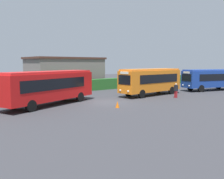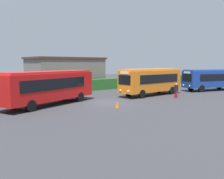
% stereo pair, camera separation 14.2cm
% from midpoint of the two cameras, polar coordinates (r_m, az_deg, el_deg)
% --- Properties ---
extents(ground_plane, '(106.73, 106.73, 0.00)m').
position_cam_midpoint_polar(ground_plane, '(25.85, -0.95, -2.94)').
color(ground_plane, '#38383D').
extents(bus_red, '(10.71, 5.87, 3.28)m').
position_cam_midpoint_polar(bus_red, '(24.65, -14.02, 0.85)').
color(bus_red, red).
rests_on(bus_red, ground_plane).
extents(bus_orange, '(9.48, 2.69, 3.34)m').
position_cam_midpoint_polar(bus_orange, '(31.70, 9.06, 2.12)').
color(bus_orange, orange).
rests_on(bus_orange, ground_plane).
extents(bus_blue, '(9.25, 4.80, 3.13)m').
position_cam_midpoint_polar(bus_blue, '(39.68, 21.85, 2.38)').
color(bus_blue, navy).
rests_on(bus_blue, ground_plane).
extents(person_center, '(0.44, 0.47, 1.66)m').
position_cam_midpoint_polar(person_center, '(27.48, -13.30, -0.72)').
color(person_center, '#4C6B47').
rests_on(person_center, ground_plane).
extents(person_right, '(0.47, 0.31, 1.71)m').
position_cam_midpoint_polar(person_right, '(30.04, 14.61, -0.16)').
color(person_right, maroon).
rests_on(person_right, ground_plane).
extents(hedge_row, '(65.37, 1.34, 1.64)m').
position_cam_midpoint_polar(hedge_row, '(34.60, -11.77, 0.57)').
color(hedge_row, '#276126').
rests_on(hedge_row, ground_plane).
extents(depot_building, '(11.48, 6.86, 4.97)m').
position_cam_midpoint_polar(depot_building, '(40.45, -10.49, 3.75)').
color(depot_building, slate).
rests_on(depot_building, ground_plane).
extents(traffic_cone, '(0.36, 0.36, 0.60)m').
position_cam_midpoint_polar(traffic_cone, '(22.65, 1.37, -3.45)').
color(traffic_cone, orange).
rests_on(traffic_cone, ground_plane).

